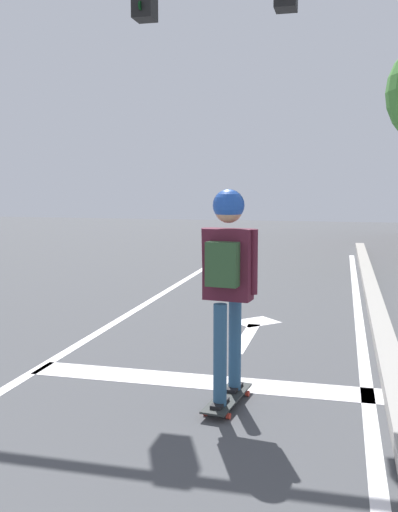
{
  "coord_description": "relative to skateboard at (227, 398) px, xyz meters",
  "views": [
    {
      "loc": [
        3.05,
        0.34,
        1.88
      ],
      "look_at": [
        1.37,
        7.11,
        1.01
      ],
      "focal_mm": 40.61,
      "sensor_mm": 36.0,
      "label": 1
    }
  ],
  "objects": [
    {
      "name": "lane_arrow_head",
      "position": [
        -0.2,
        3.05,
        -0.06
      ],
      "size": [
        0.71,
        0.71,
        0.01
      ],
      "primitive_type": "cube",
      "rotation": [
        0.0,
        0.0,
        0.79
      ],
      "color": "silver",
      "rests_on": "ground"
    },
    {
      "name": "lane_line_center",
      "position": [
        -2.06,
        1.01,
        -0.06
      ],
      "size": [
        0.12,
        20.0,
        0.01
      ],
      "primitive_type": "cube",
      "color": "silver",
      "rests_on": "ground"
    },
    {
      "name": "stop_bar",
      "position": [
        -0.37,
        0.53,
        -0.06
      ],
      "size": [
        3.38,
        0.4,
        0.01
      ],
      "primitive_type": "cube",
      "color": "silver",
      "rests_on": "ground"
    },
    {
      "name": "lane_arrow_stem",
      "position": [
        -0.2,
        2.2,
        -0.06
      ],
      "size": [
        0.16,
        1.4,
        0.01
      ],
      "primitive_type": "cube",
      "color": "silver",
      "rests_on": "ground"
    },
    {
      "name": "lane_line_curbside",
      "position": [
        1.17,
        1.01,
        -0.06
      ],
      "size": [
        0.12,
        20.0,
        0.01
      ],
      "primitive_type": "cube",
      "color": "silver",
      "rests_on": "ground"
    },
    {
      "name": "traffic_signal_mast",
      "position": [
        0.5,
        2.03,
        3.39
      ],
      "size": [
        4.99,
        0.34,
        4.87
      ],
      "color": "#525257",
      "rests_on": "ground"
    },
    {
      "name": "skater",
      "position": [
        -0.0,
        -0.01,
        1.14
      ],
      "size": [
        0.48,
        0.64,
        1.76
      ],
      "color": "#2C5375",
      "rests_on": "skateboard"
    },
    {
      "name": "curb_strip",
      "position": [
        1.42,
        1.01,
        0.01
      ],
      "size": [
        0.24,
        24.0,
        0.14
      ],
      "primitive_type": "cube",
      "color": "#9D9992",
      "rests_on": "ground"
    },
    {
      "name": "skateboard",
      "position": [
        0.0,
        0.0,
        0.0
      ],
      "size": [
        0.31,
        0.81,
        0.08
      ],
      "color": "#252928",
      "rests_on": "ground"
    }
  ]
}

